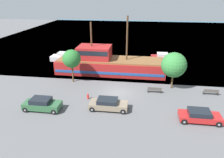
{
  "coord_description": "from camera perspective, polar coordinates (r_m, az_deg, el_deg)",
  "views": [
    {
      "loc": [
        3.09,
        -27.53,
        13.17
      ],
      "look_at": [
        -1.13,
        2.0,
        1.2
      ],
      "focal_mm": 35.0,
      "sensor_mm": 36.0,
      "label": 1
    }
  ],
  "objects": [
    {
      "name": "tree_row_mideast",
      "position": [
        32.02,
        15.85,
        3.54
      ],
      "size": [
        3.57,
        3.57,
        5.35
      ],
      "color": "brown",
      "rests_on": "ground_plane"
    },
    {
      "name": "moored_boat_dockside",
      "position": [
        45.69,
        -11.77,
        5.51
      ],
      "size": [
        6.52,
        2.21,
        1.71
      ],
      "color": "silver",
      "rests_on": "water_surface"
    },
    {
      "name": "bench_promenade_east",
      "position": [
        31.03,
        11.03,
        -2.78
      ],
      "size": [
        1.91,
        0.45,
        0.85
      ],
      "color": "#4C4742",
      "rests_on": "ground_plane"
    },
    {
      "name": "ground_plane",
      "position": [
        30.67,
        1.56,
        -3.57
      ],
      "size": [
        160.0,
        160.0,
        0.0
      ],
      "primitive_type": "plane",
      "color": "#5B5B5E"
    },
    {
      "name": "bench_promenade_west",
      "position": [
        32.77,
        24.43,
        -3.06
      ],
      "size": [
        1.97,
        0.45,
        0.85
      ],
      "color": "#4C4742",
      "rests_on": "ground_plane"
    },
    {
      "name": "fire_hydrant",
      "position": [
        28.91,
        -6.3,
        -4.47
      ],
      "size": [
        0.42,
        0.25,
        0.76
      ],
      "color": "red",
      "rests_on": "ground_plane"
    },
    {
      "name": "pirate_ship",
      "position": [
        37.76,
        -0.92,
        4.08
      ],
      "size": [
        19.74,
        5.22,
        9.68
      ],
      "color": "#A31E1E",
      "rests_on": "water_surface"
    },
    {
      "name": "parked_car_curb_rear",
      "position": [
        25.76,
        21.91,
        -8.91
      ],
      "size": [
        4.41,
        1.99,
        1.33
      ],
      "color": "#B21E1E",
      "rests_on": "ground_plane"
    },
    {
      "name": "moored_boat_outer",
      "position": [
        46.41,
        13.43,
        5.49
      ],
      "size": [
        5.43,
        2.5,
        1.45
      ],
      "color": "maroon",
      "rests_on": "water_surface"
    },
    {
      "name": "parked_car_curb_mid",
      "position": [
        26.21,
        -0.97,
        -6.57
      ],
      "size": [
        4.57,
        1.98,
        1.37
      ],
      "color": "#7F705B",
      "rests_on": "ground_plane"
    },
    {
      "name": "parked_car_curb_front",
      "position": [
        27.39,
        -17.82,
        -6.27
      ],
      "size": [
        4.39,
        1.96,
        1.49
      ],
      "color": "#2D5B38",
      "rests_on": "ground_plane"
    },
    {
      "name": "water_surface",
      "position": [
        72.8,
        5.67,
        11.34
      ],
      "size": [
        80.0,
        80.0,
        0.0
      ],
      "primitive_type": "plane",
      "color": "#38667F",
      "rests_on": "ground"
    },
    {
      "name": "tree_row_east",
      "position": [
        33.7,
        -10.49,
        5.2
      ],
      "size": [
        2.78,
        2.78,
        5.12
      ],
      "color": "brown",
      "rests_on": "ground_plane"
    }
  ]
}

